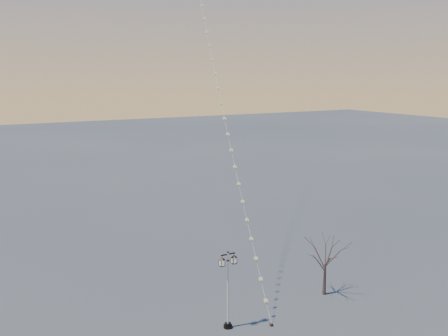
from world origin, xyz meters
TOP-DOWN VIEW (x-y plane):
  - ground at (0.00, 0.00)m, footprint 300.00×300.00m
  - street_lamp at (-1.16, 0.39)m, footprint 1.32×0.58m
  - bare_tree at (7.49, 1.11)m, footprint 2.62×2.62m
  - kite_train at (5.88, 16.46)m, footprint 9.54×35.13m

SIDE VIEW (x-z plane):
  - ground at x=0.00m, z-range 0.00..0.00m
  - street_lamp at x=-1.16m, z-range 0.28..5.49m
  - bare_tree at x=7.49m, z-range 0.84..5.19m
  - kite_train at x=5.88m, z-range -0.10..41.59m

